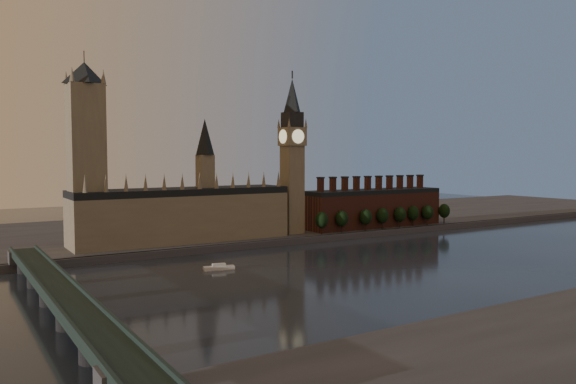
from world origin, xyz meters
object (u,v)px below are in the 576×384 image
object	(u,v)px
big_ben	(292,154)
westminster_bridge	(60,296)
river_boat	(219,267)
victoria_tower	(86,149)

from	to	relation	value
big_ben	westminster_bridge	distance (m)	205.83
big_ben	westminster_bridge	bearing A→B (deg)	-145.67
westminster_bridge	river_boat	bearing A→B (deg)	29.71
big_ben	river_boat	size ratio (longest dim) A/B	6.85
victoria_tower	river_boat	size ratio (longest dim) A/B	6.92
river_boat	victoria_tower	bearing A→B (deg)	137.16
big_ben	river_boat	bearing A→B (deg)	-141.69
river_boat	westminster_bridge	bearing A→B (deg)	-135.51
big_ben	river_boat	distance (m)	121.23
westminster_bridge	river_boat	size ratio (longest dim) A/B	12.81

